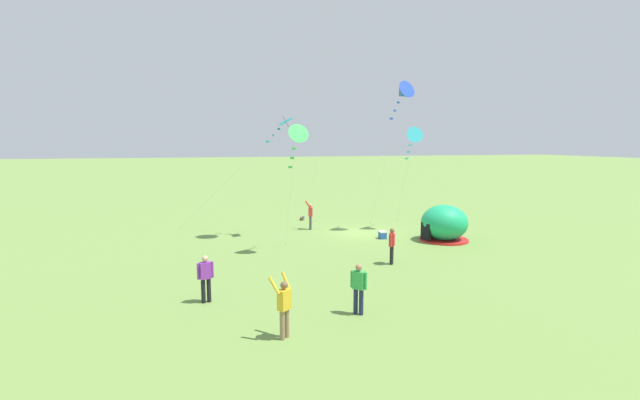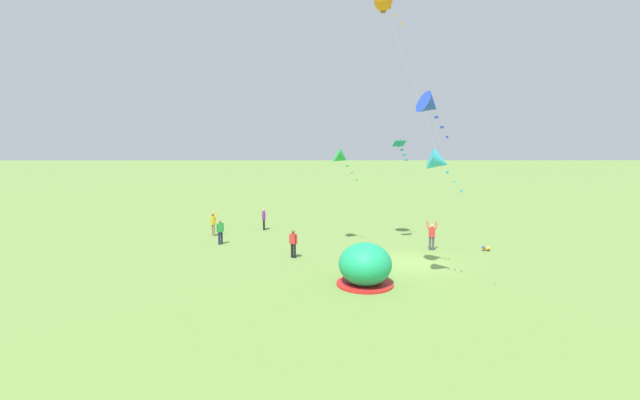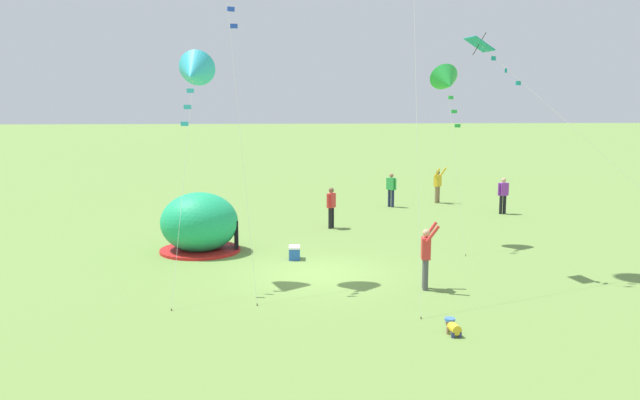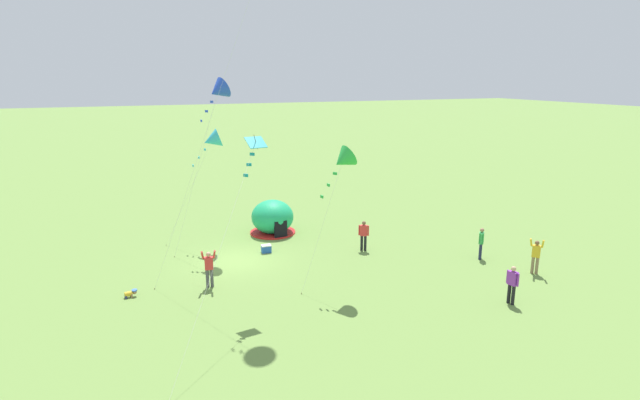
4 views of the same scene
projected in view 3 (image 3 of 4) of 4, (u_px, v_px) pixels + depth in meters
name	position (u px, v px, depth m)	size (l,w,h in m)	color
ground_plane	(318.00, 273.00, 19.20)	(300.00, 300.00, 0.00)	olive
popup_tent	(200.00, 224.00, 21.87)	(2.81, 2.81, 2.10)	#1EAD6B
cooler_box	(294.00, 253.00, 20.89)	(0.40, 0.55, 0.44)	#2659B2
toddler_crawling	(453.00, 327.00, 14.05)	(0.29, 0.55, 0.32)	gold
person_watching_sky	(438.00, 184.00, 32.71)	(0.71, 0.68, 1.89)	#8C7251
person_with_toddler	(331.00, 205.00, 26.00)	(0.41, 0.51, 1.72)	black
person_far_back	(503.00, 194.00, 29.43)	(0.58, 0.32, 1.72)	black
person_strolling	(391.00, 188.00, 31.41)	(0.45, 0.44, 1.72)	#1E2347
person_flying_kite	(426.00, 255.00, 17.36)	(0.52, 0.67, 1.89)	#4C4C51
kite_teal	(490.00, 54.00, 18.35)	(6.80, 5.11, 7.24)	silver
kite_cyan	(194.00, 72.00, 17.63)	(1.22, 3.56, 6.69)	silver
kite_green	(447.00, 82.00, 22.46)	(1.18, 2.75, 6.60)	silver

